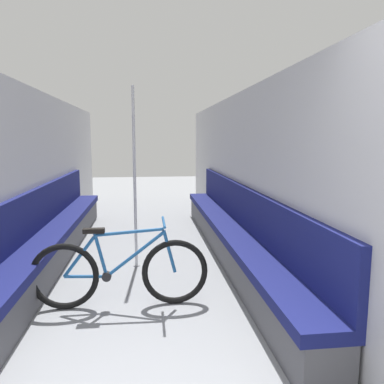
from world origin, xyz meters
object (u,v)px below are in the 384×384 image
(bench_seat_row_left, at_px, (50,239))
(grab_pole_near, at_px, (135,181))
(bench_seat_row_right, at_px, (231,234))
(bicycle, at_px, (120,272))

(bench_seat_row_left, distance_m, grab_pole_near, 1.38)
(bench_seat_row_left, height_order, bench_seat_row_right, same)
(grab_pole_near, bearing_deg, bench_seat_row_right, 9.92)
(bench_seat_row_left, distance_m, bench_seat_row_right, 2.42)
(grab_pole_near, bearing_deg, bench_seat_row_left, 168.48)
(bicycle, bearing_deg, bench_seat_row_right, 48.41)
(bicycle, height_order, grab_pole_near, grab_pole_near)
(bench_seat_row_right, height_order, grab_pole_near, grab_pole_near)
(bench_seat_row_right, bearing_deg, grab_pole_near, -170.08)
(bench_seat_row_left, relative_size, bench_seat_row_right, 1.00)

